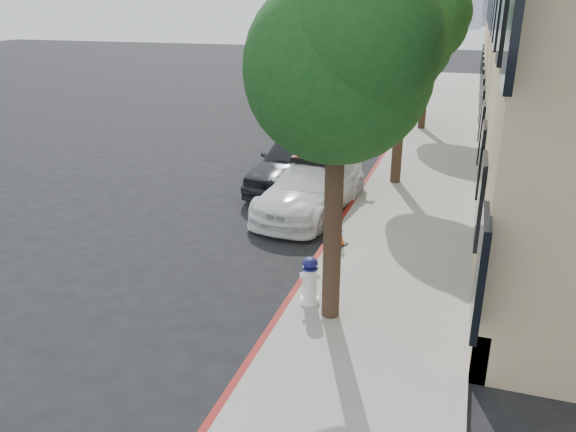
% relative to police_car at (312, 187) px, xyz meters
% --- Properties ---
extents(ground, '(120.00, 120.00, 0.00)m').
position_rel_police_car_xyz_m(ground, '(-1.10, -3.18, -0.66)').
color(ground, black).
rests_on(ground, ground).
extents(sidewalk, '(3.20, 50.00, 0.15)m').
position_rel_police_car_xyz_m(sidewalk, '(2.50, 6.82, -0.59)').
color(sidewalk, gray).
rests_on(sidewalk, ground).
extents(curb_strip, '(0.12, 50.00, 0.15)m').
position_rel_police_car_xyz_m(curb_strip, '(0.96, 6.82, -0.59)').
color(curb_strip, maroon).
rests_on(curb_strip, ground).
extents(tree_near, '(2.92, 2.82, 5.62)m').
position_rel_police_car_xyz_m(tree_near, '(1.83, -5.19, 3.61)').
color(tree_near, black).
rests_on(tree_near, sidewalk).
extents(tree_mid, '(2.77, 2.64, 5.43)m').
position_rel_police_car_xyz_m(tree_mid, '(1.83, 2.81, 3.50)').
color(tree_mid, black).
rests_on(tree_mid, sidewalk).
extents(tree_far, '(3.10, 3.00, 5.81)m').
position_rel_police_car_xyz_m(tree_far, '(1.83, 10.81, 3.72)').
color(tree_far, black).
rests_on(tree_far, sidewalk).
extents(police_car, '(2.39, 4.72, 1.46)m').
position_rel_police_car_xyz_m(police_car, '(0.00, 0.00, 0.00)').
color(police_car, white).
rests_on(police_car, ground).
extents(parked_car_mid, '(2.21, 4.84, 1.61)m').
position_rel_police_car_xyz_m(parked_car_mid, '(-0.94, 1.91, 0.14)').
color(parked_car_mid, '#21252A').
rests_on(parked_car_mid, ground).
extents(parked_car_far, '(1.94, 5.06, 1.64)m').
position_rel_police_car_xyz_m(parked_car_far, '(-1.32, 10.11, 0.16)').
color(parked_car_far, '#162139').
rests_on(parked_car_far, ground).
extents(fire_hydrant, '(0.37, 0.34, 0.88)m').
position_rel_police_car_xyz_m(fire_hydrant, '(1.35, -4.90, -0.08)').
color(fire_hydrant, white).
rests_on(fire_hydrant, sidewalk).
extents(traffic_cone, '(0.42, 0.42, 0.62)m').
position_rel_police_car_xyz_m(traffic_cone, '(1.25, -2.24, -0.21)').
color(traffic_cone, black).
rests_on(traffic_cone, sidewalk).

